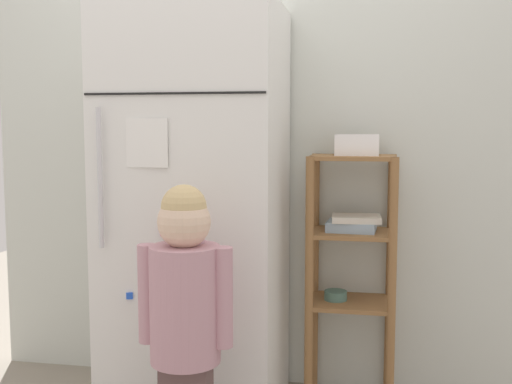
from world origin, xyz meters
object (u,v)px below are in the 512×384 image
child_standing (185,303)px  pantry_shelf_unit (351,252)px  fruit_bin (359,147)px  refrigerator (197,211)px

child_standing → pantry_shelf_unit: pantry_shelf_unit is taller
child_standing → fruit_bin: fruit_bin is taller
fruit_bin → child_standing: bearing=-128.0°
refrigerator → pantry_shelf_unit: 0.69m
refrigerator → fruit_bin: (0.67, 0.17, 0.27)m
refrigerator → pantry_shelf_unit: size_ratio=1.57×
refrigerator → pantry_shelf_unit: refrigerator is taller
refrigerator → fruit_bin: 0.75m
refrigerator → fruit_bin: refrigerator is taller
child_standing → pantry_shelf_unit: size_ratio=0.94×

